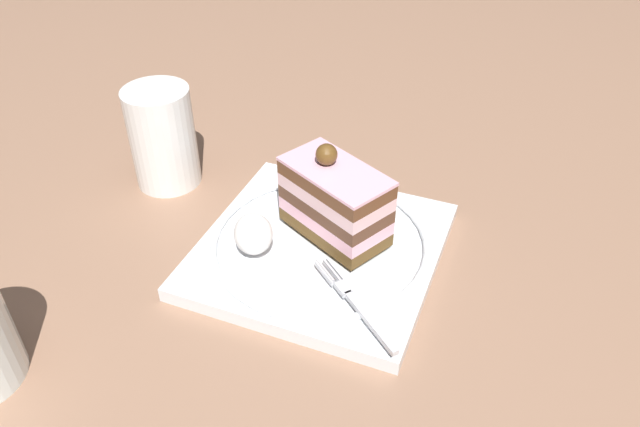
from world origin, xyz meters
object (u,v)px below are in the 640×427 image
(fork, at_px, (354,301))
(cake_slice, at_px, (335,201))
(dessert_plate, at_px, (320,247))
(drink_glass_near, at_px, (163,142))
(whipped_cream_dollop, at_px, (253,234))

(fork, bearing_deg, cake_slice, 124.51)
(dessert_plate, bearing_deg, cake_slice, 65.67)
(dessert_plate, distance_m, cake_slice, 0.05)
(dessert_plate, bearing_deg, drink_glass_near, 168.96)
(cake_slice, height_order, drink_glass_near, same)
(dessert_plate, relative_size, cake_slice, 2.02)
(cake_slice, height_order, fork, cake_slice)
(whipped_cream_dollop, height_order, drink_glass_near, drink_glass_near)
(dessert_plate, height_order, whipped_cream_dollop, whipped_cream_dollop)
(dessert_plate, xyz_separation_m, fork, (0.06, -0.06, 0.01))
(dessert_plate, relative_size, whipped_cream_dollop, 5.90)
(cake_slice, distance_m, drink_glass_near, 0.22)
(dessert_plate, height_order, fork, fork)
(dessert_plate, xyz_separation_m, cake_slice, (0.01, 0.02, 0.05))
(whipped_cream_dollop, xyz_separation_m, drink_glass_near, (-0.16, 0.08, 0.01))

